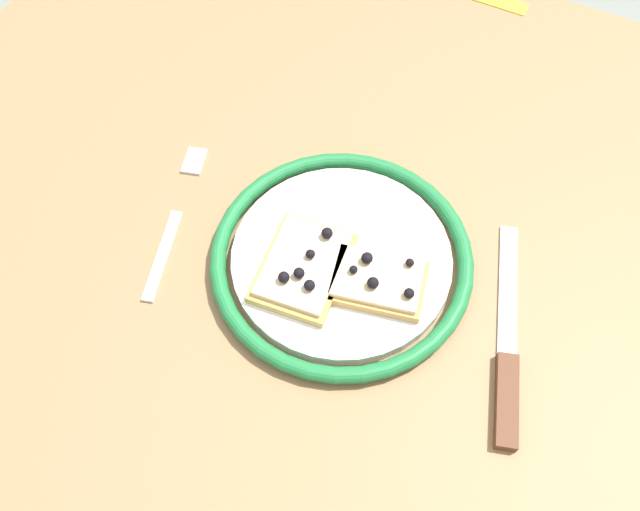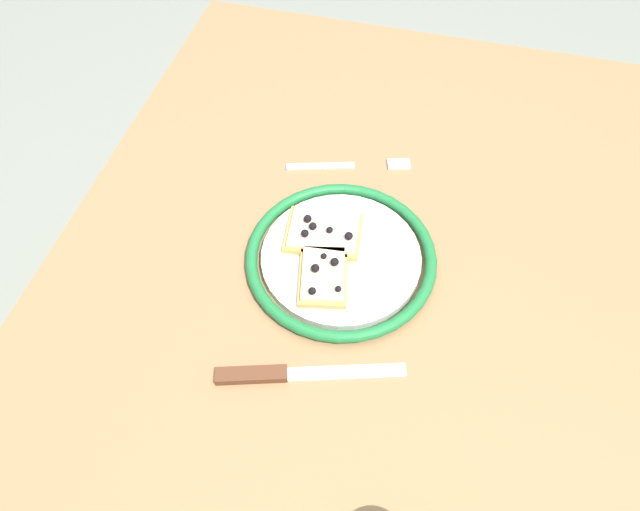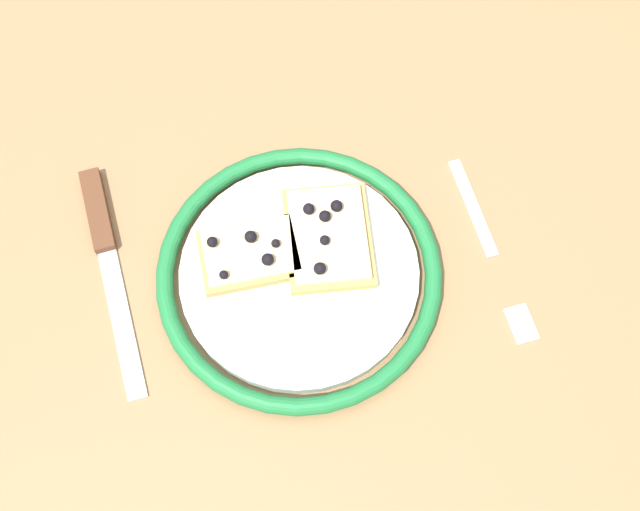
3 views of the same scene
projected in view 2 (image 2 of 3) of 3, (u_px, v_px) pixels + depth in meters
name	position (u px, v px, depth m)	size (l,w,h in m)	color
ground_plane	(349.00, 443.00, 1.45)	(6.00, 6.00, 0.00)	gray
dining_table	(367.00, 305.00, 0.90)	(1.17, 0.92, 0.75)	#936D47
plate	(341.00, 257.00, 0.83)	(0.27, 0.27, 0.02)	white
pizza_slice_near	(324.00, 232.00, 0.84)	(0.09, 0.12, 0.03)	tan
pizza_slice_far	(323.00, 276.00, 0.80)	(0.11, 0.08, 0.03)	tan
knife	(278.00, 374.00, 0.74)	(0.09, 0.23, 0.01)	silver
fork	(350.00, 166.00, 0.95)	(0.07, 0.20, 0.00)	silver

